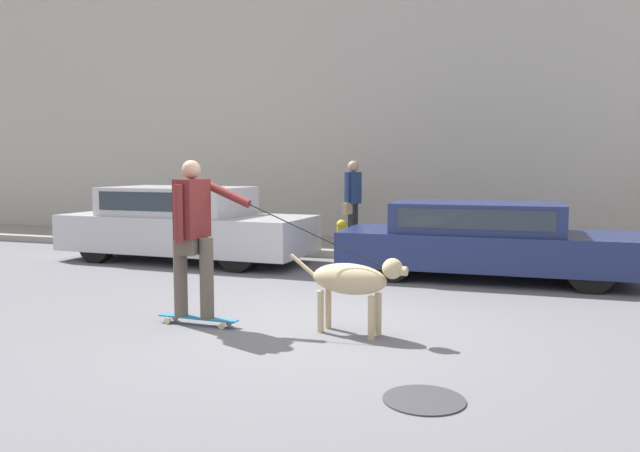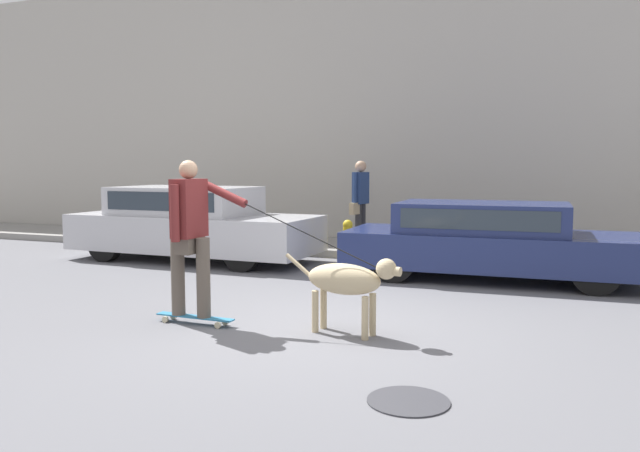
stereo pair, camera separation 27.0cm
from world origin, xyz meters
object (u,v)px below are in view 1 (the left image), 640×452
Objects in this scene: dog at (353,281)px; skateboarder at (194,232)px; pedestrian_with_bag at (353,198)px; parked_car_0 at (184,225)px; parked_car_1 at (485,240)px; fire_hydrant at (341,239)px.

dog is 1.78m from skateboarder.
pedestrian_with_bag reaches higher than skateboarder.
parked_car_0 is 1.02× the size of parked_car_1.
parked_car_1 is 2.73m from fire_hydrant.
parked_car_0 is 2.83m from fire_hydrant.
skateboarder is (-2.70, -3.90, 0.43)m from parked_car_1.
parked_car_0 is at bearing -161.62° from fire_hydrant.
parked_car_0 is at bearing 147.49° from dog.
dog is 0.79× the size of pedestrian_with_bag.
parked_car_0 is at bearing 178.01° from parked_car_1.
parked_car_1 is at bearing 83.46° from dog.
parked_car_0 is at bearing 123.90° from skateboarder.
dog is (4.25, -3.70, -0.10)m from parked_car_0.
pedestrian_with_bag is at bearing 94.63° from fire_hydrant.
parked_car_1 is 5.94× the size of fire_hydrant.
pedestrian_with_bag reaches higher than parked_car_0.
skateboarder is 1.55× the size of pedestrian_with_bag.
skateboarder reaches higher than fire_hydrant.
fire_hydrant is at bearing 117.47° from dog.
pedestrian_with_bag reaches higher than parked_car_1.
pedestrian_with_bag is 2.21× the size of fire_hydrant.
parked_car_0 reaches higher than dog.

